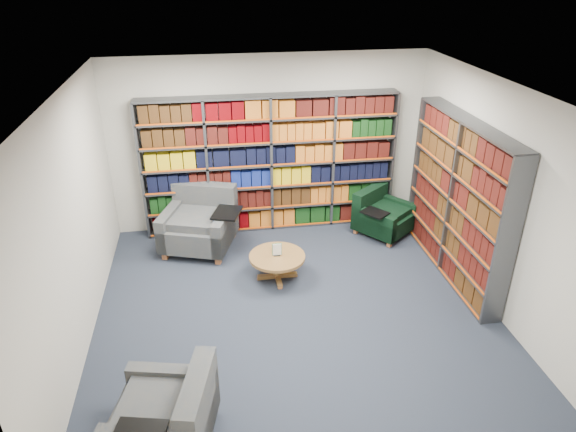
{
  "coord_description": "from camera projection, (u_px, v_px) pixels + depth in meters",
  "views": [
    {
      "loc": [
        -0.95,
        -5.27,
        4.06
      ],
      "look_at": [
        0.0,
        0.6,
        1.05
      ],
      "focal_mm": 32.0,
      "sensor_mm": 36.0,
      "label": 1
    }
  ],
  "objects": [
    {
      "name": "chair_teal_left",
      "position": [
        201.0,
        223.0,
        7.95
      ],
      "size": [
        1.33,
        1.27,
        0.91
      ],
      "color": "#0B1B36",
      "rests_on": "ground"
    },
    {
      "name": "bookshelf_back",
      "position": [
        271.0,
        165.0,
        8.18
      ],
      "size": [
        4.0,
        0.28,
        2.2
      ],
      "color": "#47494F",
      "rests_on": "ground"
    },
    {
      "name": "coffee_table",
      "position": [
        277.0,
        260.0,
        7.13
      ],
      "size": [
        0.78,
        0.78,
        0.55
      ],
      "color": "brown",
      "rests_on": "ground"
    },
    {
      "name": "chair_green_right",
      "position": [
        380.0,
        216.0,
        8.37
      ],
      "size": [
        1.09,
        1.09,
        0.71
      ],
      "color": "black",
      "rests_on": "ground"
    },
    {
      "name": "bookshelf_right",
      "position": [
        458.0,
        200.0,
        6.98
      ],
      "size": [
        0.28,
        2.5,
        2.2
      ],
      "color": "#47494F",
      "rests_on": "ground"
    },
    {
      "name": "chair_teal_front",
      "position": [
        172.0,
        418.0,
        4.65
      ],
      "size": [
        1.05,
        1.13,
        0.79
      ],
      "color": "#0B1B36",
      "rests_on": "ground"
    },
    {
      "name": "room_shell",
      "position": [
        296.0,
        212.0,
        5.98
      ],
      "size": [
        5.02,
        5.02,
        2.82
      ],
      "color": "#1D2131",
      "rests_on": "ground"
    }
  ]
}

